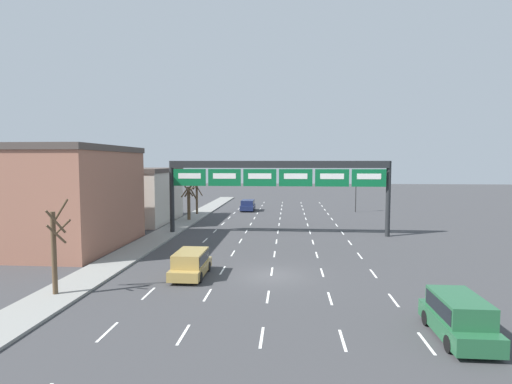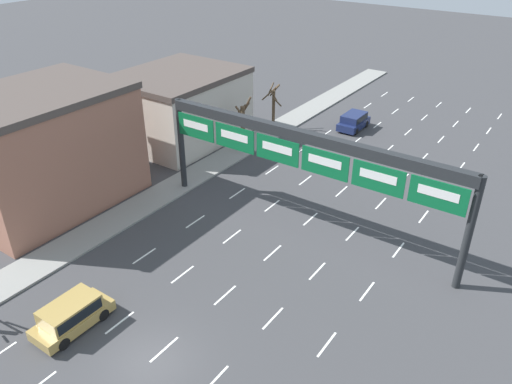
% 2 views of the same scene
% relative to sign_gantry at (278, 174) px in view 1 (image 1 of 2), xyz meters
% --- Properties ---
extents(ground_plane, '(220.00, 220.00, 0.00)m').
position_rel_sign_gantry_xyz_m(ground_plane, '(0.00, -14.36, -6.07)').
color(ground_plane, '#3D3D3F').
extents(sidewalk_left, '(2.80, 110.00, 0.15)m').
position_rel_sign_gantry_xyz_m(sidewalk_left, '(-11.30, -14.36, -6.00)').
color(sidewalk_left, gray).
rests_on(sidewalk_left, ground_plane).
extents(lane_dashes, '(13.32, 67.00, 0.01)m').
position_rel_sign_gantry_xyz_m(lane_dashes, '(0.00, -0.86, -6.07)').
color(lane_dashes, white).
rests_on(lane_dashes, ground_plane).
extents(sign_gantry, '(21.86, 0.70, 7.35)m').
position_rel_sign_gantry_xyz_m(sign_gantry, '(0.00, 0.00, 0.00)').
color(sign_gantry, '#232628').
rests_on(sign_gantry, ground_plane).
extents(building_near, '(9.12, 12.35, 8.59)m').
position_rel_sign_gantry_xyz_m(building_near, '(-17.57, -7.29, -1.77)').
color(building_near, '#9E6651').
rests_on(building_near, ground_plane).
extents(building_far, '(9.50, 11.46, 6.50)m').
position_rel_sign_gantry_xyz_m(building_far, '(-17.76, 7.46, -2.81)').
color(building_far, beige).
rests_on(building_far, ground_plane).
extents(suv_green, '(1.87, 4.26, 1.79)m').
position_rel_sign_gantry_xyz_m(suv_green, '(8.03, -22.83, -5.08)').
color(suv_green, '#235B38').
rests_on(suv_green, ground_plane).
extents(suv_gold, '(1.93, 4.22, 1.63)m').
position_rel_sign_gantry_xyz_m(suv_gold, '(-5.07, -14.96, -5.16)').
color(suv_gold, '#A88947').
rests_on(suv_gold, ground_plane).
extents(suv_navy, '(1.98, 4.03, 1.63)m').
position_rel_sign_gantry_xyz_m(suv_navy, '(-4.94, 19.21, -5.16)').
color(suv_navy, '#19234C').
rests_on(suv_navy, ground_plane).
extents(traffic_light_near_gantry, '(0.30, 0.35, 4.74)m').
position_rel_sign_gantry_xyz_m(traffic_light_near_gantry, '(10.77, 19.09, -2.69)').
color(traffic_light_near_gantry, black).
rests_on(traffic_light_near_gantry, ground_plane).
extents(tree_bare_closest, '(2.13, 2.12, 4.66)m').
position_rel_sign_gantry_xyz_m(tree_bare_closest, '(-11.51, 14.30, -3.47)').
color(tree_bare_closest, brown).
rests_on(tree_bare_closest, sidewalk_left).
extents(tree_bare_second, '(1.28, 1.50, 5.11)m').
position_rel_sign_gantry_xyz_m(tree_bare_second, '(-11.38, -19.20, -3.34)').
color(tree_bare_second, brown).
rests_on(tree_bare_second, sidewalk_left).
extents(tree_bare_third, '(1.90, 1.87, 4.91)m').
position_rel_sign_gantry_xyz_m(tree_bare_third, '(-11.15, 8.72, -3.43)').
color(tree_bare_third, brown).
rests_on(tree_bare_third, sidewalk_left).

